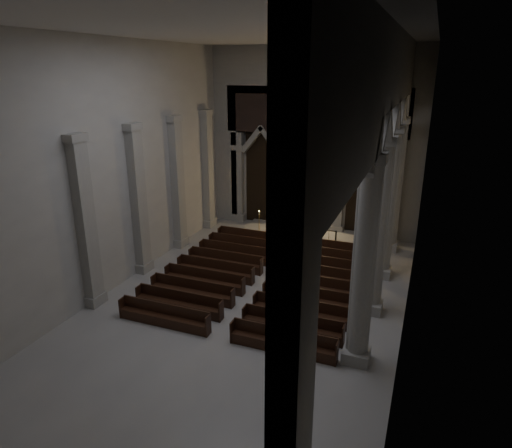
# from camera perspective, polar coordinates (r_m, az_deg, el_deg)

# --- Properties ---
(room) EXTENTS (24.00, 24.10, 12.00)m
(room) POSITION_cam_1_polar(r_m,az_deg,el_deg) (19.37, -1.21, 9.98)
(room) COLOR #9E9B96
(room) RESTS_ON ground
(sanctuary_wall) EXTENTS (14.00, 0.77, 12.00)m
(sanctuary_wall) POSITION_cam_1_polar(r_m,az_deg,el_deg) (30.39, 7.24, 11.26)
(sanctuary_wall) COLOR #9B9991
(sanctuary_wall) RESTS_ON ground
(right_arcade) EXTENTS (1.00, 24.00, 12.00)m
(right_arcade) POSITION_cam_1_polar(r_m,az_deg,el_deg) (19.31, 15.88, 9.92)
(right_arcade) COLOR #9B9991
(right_arcade) RESTS_ON ground
(left_pilasters) EXTENTS (0.60, 13.00, 8.03)m
(left_pilasters) POSITION_cam_1_polar(r_m,az_deg,el_deg) (26.29, -11.96, 3.76)
(left_pilasters) COLOR #9B9991
(left_pilasters) RESTS_ON ground
(sanctuary_step) EXTENTS (8.50, 2.60, 0.15)m
(sanctuary_step) POSITION_cam_1_polar(r_m,az_deg,el_deg) (31.07, 6.32, -0.99)
(sanctuary_step) COLOR #9B9991
(sanctuary_step) RESTS_ON ground
(altar) EXTENTS (1.99, 0.79, 1.01)m
(altar) POSITION_cam_1_polar(r_m,az_deg,el_deg) (31.43, 6.49, 0.37)
(altar) COLOR #BAB3A3
(altar) RESTS_ON sanctuary_step
(altar_rail) EXTENTS (4.63, 0.09, 0.91)m
(altar_rail) POSITION_cam_1_polar(r_m,az_deg,el_deg) (29.66, 5.68, -0.86)
(altar_rail) COLOR black
(altar_rail) RESTS_ON ground
(candle_stand_left) EXTENTS (0.27, 0.27, 1.63)m
(candle_stand_left) POSITION_cam_1_polar(r_m,az_deg,el_deg) (30.62, 0.39, -0.44)
(candle_stand_left) COLOR #B19236
(candle_stand_left) RESTS_ON ground
(candle_stand_right) EXTENTS (0.26, 0.26, 1.56)m
(candle_stand_right) POSITION_cam_1_polar(r_m,az_deg,el_deg) (29.52, 12.43, -1.70)
(candle_stand_right) COLOR #B19236
(candle_stand_right) RESTS_ON ground
(pews) EXTENTS (9.75, 10.58, 0.97)m
(pews) POSITION_cam_1_polar(r_m,az_deg,el_deg) (23.50, 0.89, -7.05)
(pews) COLOR black
(pews) RESTS_ON ground
(worshipper) EXTENTS (0.52, 0.44, 1.21)m
(worshipper) POSITION_cam_1_polar(r_m,az_deg,el_deg) (27.59, 5.51, -2.41)
(worshipper) COLOR black
(worshipper) RESTS_ON ground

